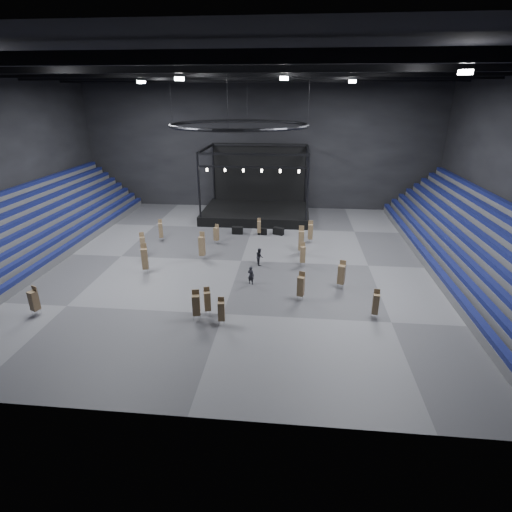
# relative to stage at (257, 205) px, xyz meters

# --- Properties ---
(floor) EXTENTS (50.00, 50.00, 0.00)m
(floor) POSITION_rel_stage_xyz_m (-0.00, -16.24, -1.45)
(floor) COLOR #525255
(floor) RESTS_ON ground
(ceiling) EXTENTS (50.00, 42.00, 0.20)m
(ceiling) POSITION_rel_stage_xyz_m (-0.00, -16.24, 16.55)
(ceiling) COLOR black
(ceiling) RESTS_ON wall_back
(wall_back) EXTENTS (50.00, 0.20, 18.00)m
(wall_back) POSITION_rel_stage_xyz_m (-0.00, 4.76, 7.55)
(wall_back) COLOR black
(wall_back) RESTS_ON ground
(wall_front) EXTENTS (50.00, 0.20, 18.00)m
(wall_front) POSITION_rel_stage_xyz_m (-0.00, -37.24, 7.55)
(wall_front) COLOR black
(wall_front) RESTS_ON ground
(bleachers_left) EXTENTS (7.20, 40.00, 6.40)m
(bleachers_left) POSITION_rel_stage_xyz_m (-22.94, -16.24, 0.28)
(bleachers_left) COLOR #4D4D4F
(bleachers_left) RESTS_ON floor
(bleachers_right) EXTENTS (7.20, 40.00, 6.40)m
(bleachers_right) POSITION_rel_stage_xyz_m (22.94, -16.24, 0.28)
(bleachers_right) COLOR #4D4D4F
(bleachers_right) RESTS_ON floor
(stage) EXTENTS (14.00, 10.00, 9.20)m
(stage) POSITION_rel_stage_xyz_m (0.00, 0.00, 0.00)
(stage) COLOR black
(stage) RESTS_ON floor
(truss_ring) EXTENTS (12.30, 12.30, 5.15)m
(truss_ring) POSITION_rel_stage_xyz_m (-0.00, -16.24, 11.55)
(truss_ring) COLOR black
(truss_ring) RESTS_ON ceiling
(roof_girders) EXTENTS (49.00, 30.35, 0.70)m
(roof_girders) POSITION_rel_stage_xyz_m (-0.00, -16.24, 15.75)
(roof_girders) COLOR black
(roof_girders) RESTS_ON ceiling
(floodlights) EXTENTS (28.60, 16.60, 0.25)m
(floodlights) POSITION_rel_stage_xyz_m (-0.00, -20.24, 15.15)
(floodlights) COLOR white
(floodlights) RESTS_ON roof_girders
(flight_case_left) EXTENTS (1.30, 0.66, 0.86)m
(flight_case_left) POSITION_rel_stage_xyz_m (-1.55, -7.92, -1.02)
(flight_case_left) COLOR black
(flight_case_left) RESTS_ON floor
(flight_case_mid) EXTENTS (1.12, 0.57, 0.74)m
(flight_case_mid) POSITION_rel_stage_xyz_m (1.42, -7.90, -1.08)
(flight_case_mid) COLOR black
(flight_case_mid) RESTS_ON floor
(flight_case_right) EXTENTS (1.41, 1.10, 0.84)m
(flight_case_right) POSITION_rel_stage_xyz_m (3.34, -7.70, -1.03)
(flight_case_right) COLOR black
(flight_case_right) RESTS_ON floor
(chair_stack_0) EXTENTS (0.57, 0.57, 3.03)m
(chair_stack_0) POSITION_rel_stage_xyz_m (5.94, -13.75, 0.09)
(chair_stack_0) COLOR silver
(chair_stack_0) RESTS_ON floor
(chair_stack_1) EXTENTS (0.61, 0.61, 2.88)m
(chair_stack_1) POSITION_rel_stage_xyz_m (-3.95, -16.17, 0.03)
(chair_stack_1) COLOR silver
(chair_stack_1) RESTS_ON floor
(chair_stack_2) EXTENTS (0.67, 0.67, 2.91)m
(chair_stack_2) POSITION_rel_stage_xyz_m (-8.46, -20.00, 0.04)
(chair_stack_2) COLOR silver
(chair_stack_2) RESTS_ON floor
(chair_stack_3) EXTENTS (0.65, 0.65, 2.66)m
(chair_stack_3) POSITION_rel_stage_xyz_m (-10.03, -16.28, -0.09)
(chair_stack_3) COLOR silver
(chair_stack_3) RESTS_ON floor
(chair_stack_4) EXTENTS (0.63, 0.63, 2.45)m
(chair_stack_4) POSITION_rel_stage_xyz_m (5.86, -23.90, -0.16)
(chair_stack_4) COLOR silver
(chair_stack_4) RESTS_ON floor
(chair_stack_5) EXTENTS (0.54, 0.54, 2.16)m
(chair_stack_5) POSITION_rel_stage_xyz_m (0.18, -28.22, -0.30)
(chair_stack_5) COLOR silver
(chair_stack_5) RESTS_ON floor
(chair_stack_6) EXTENTS (0.54, 0.54, 2.53)m
(chair_stack_6) POSITION_rel_stage_xyz_m (7.00, -10.15, -0.13)
(chair_stack_6) COLOR silver
(chair_stack_6) RESTS_ON floor
(chair_stack_7) EXTENTS (0.71, 0.71, 2.53)m
(chair_stack_7) POSITION_rel_stage_xyz_m (9.31, -21.41, -0.12)
(chair_stack_7) COLOR silver
(chair_stack_7) RESTS_ON floor
(chair_stack_8) EXTENTS (0.53, 0.53, 2.39)m
(chair_stack_8) POSITION_rel_stage_xyz_m (6.08, -16.87, -0.21)
(chair_stack_8) COLOR silver
(chair_stack_8) RESTS_ON floor
(chair_stack_9) EXTENTS (0.70, 0.70, 2.33)m
(chair_stack_9) POSITION_rel_stage_xyz_m (-13.99, -28.22, -0.20)
(chair_stack_9) COLOR silver
(chair_stack_9) RESTS_ON floor
(chair_stack_10) EXTENTS (0.59, 0.59, 2.24)m
(chair_stack_10) POSITION_rel_stage_xyz_m (-1.12, -26.89, -0.28)
(chair_stack_10) COLOR silver
(chair_stack_10) RESTS_ON floor
(chair_stack_11) EXTENTS (0.52, 0.52, 2.32)m
(chair_stack_11) POSITION_rel_stage_xyz_m (11.34, -26.17, -0.25)
(chair_stack_11) COLOR silver
(chair_stack_11) RESTS_ON floor
(chair_stack_12) EXTENTS (0.64, 0.64, 2.39)m
(chair_stack_12) POSITION_rel_stage_xyz_m (-1.77, -27.73, -0.17)
(chair_stack_12) COLOR silver
(chair_stack_12) RESTS_ON floor
(chair_stack_13) EXTENTS (0.46, 0.46, 2.08)m
(chair_stack_13) POSITION_rel_stage_xyz_m (1.07, -8.23, -0.36)
(chair_stack_13) COLOR silver
(chair_stack_13) RESTS_ON floor
(chair_stack_14) EXTENTS (0.55, 0.55, 2.46)m
(chair_stack_14) POSITION_rel_stage_xyz_m (-9.88, -11.06, -0.19)
(chair_stack_14) COLOR silver
(chair_stack_14) RESTS_ON floor
(chair_stack_15) EXTENTS (0.61, 0.61, 2.21)m
(chair_stack_15) POSITION_rel_stage_xyz_m (-3.41, -11.48, -0.29)
(chair_stack_15) COLOR silver
(chair_stack_15) RESTS_ON floor
(man_center) EXTENTS (0.71, 0.60, 1.66)m
(man_center) POSITION_rel_stage_xyz_m (1.55, -21.35, -0.62)
(man_center) COLOR black
(man_center) RESTS_ON floor
(crew_member) EXTENTS (0.85, 0.98, 1.70)m
(crew_member) POSITION_rel_stage_xyz_m (1.92, -16.98, -0.60)
(crew_member) COLOR black
(crew_member) RESTS_ON floor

